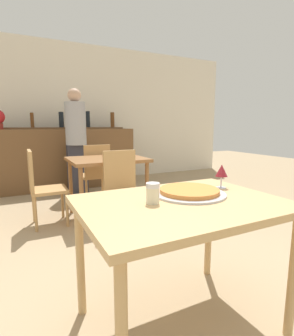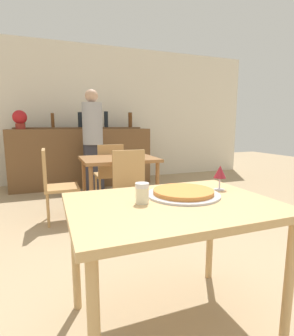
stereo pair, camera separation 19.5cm
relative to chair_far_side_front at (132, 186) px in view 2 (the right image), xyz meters
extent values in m
plane|color=tan|center=(-0.23, -1.49, -0.51)|extent=(16.00, 16.00, 0.00)
cube|color=silver|center=(-0.23, 2.93, 0.89)|extent=(8.00, 0.05, 2.80)
cube|color=tan|center=(-0.23, -1.49, 0.23)|extent=(1.12, 0.82, 0.04)
cylinder|color=tan|center=(0.27, -1.84, -0.15)|extent=(0.05, 0.05, 0.72)
cylinder|color=tan|center=(-0.73, -1.13, -0.15)|extent=(0.05, 0.05, 0.72)
cylinder|color=tan|center=(0.27, -1.13, -0.15)|extent=(0.05, 0.05, 0.72)
cube|color=brown|center=(0.00, 0.55, 0.23)|extent=(0.95, 0.76, 0.04)
cylinder|color=brown|center=(-0.41, 0.23, -0.15)|extent=(0.05, 0.05, 0.72)
cylinder|color=brown|center=(0.41, 0.23, -0.15)|extent=(0.05, 0.05, 0.72)
cylinder|color=brown|center=(-0.41, 0.87, -0.15)|extent=(0.05, 0.05, 0.72)
cylinder|color=brown|center=(0.41, 0.87, -0.15)|extent=(0.05, 0.05, 0.72)
cube|color=brown|center=(-0.23, 2.43, 0.04)|extent=(2.60, 0.56, 1.11)
cube|color=brown|center=(-0.23, 2.57, 0.61)|extent=(2.39, 0.24, 0.03)
cylinder|color=#1E5123|center=(-1.25, 2.57, 0.75)|extent=(0.07, 0.07, 0.25)
cylinder|color=#5B3314|center=(-0.74, 2.57, 0.76)|extent=(0.06, 0.06, 0.26)
cylinder|color=black|center=(-0.23, 2.57, 0.77)|extent=(0.09, 0.09, 0.29)
cylinder|color=black|center=(0.28, 2.57, 0.78)|extent=(0.08, 0.08, 0.31)
cylinder|color=#5B3314|center=(0.79, 2.57, 0.78)|extent=(0.08, 0.08, 0.30)
cube|color=tan|center=(0.00, -0.08, -0.09)|extent=(0.40, 0.40, 0.04)
cube|color=tan|center=(0.00, 0.10, 0.16)|extent=(0.38, 0.04, 0.46)
cylinder|color=tan|center=(-0.17, -0.25, -0.31)|extent=(0.03, 0.03, 0.40)
cylinder|color=tan|center=(0.17, -0.25, -0.31)|extent=(0.03, 0.03, 0.40)
cylinder|color=tan|center=(-0.17, 0.09, -0.31)|extent=(0.03, 0.03, 0.40)
cylinder|color=tan|center=(0.17, 0.09, -0.31)|extent=(0.03, 0.03, 0.40)
cube|color=tan|center=(0.00, 1.18, -0.09)|extent=(0.40, 0.40, 0.04)
cube|color=tan|center=(0.00, 1.00, 0.16)|extent=(0.38, 0.04, 0.46)
cylinder|color=tan|center=(0.17, 1.35, -0.31)|extent=(0.03, 0.03, 0.40)
cylinder|color=tan|center=(-0.17, 1.35, -0.31)|extent=(0.03, 0.03, 0.40)
cylinder|color=tan|center=(0.17, 1.01, -0.31)|extent=(0.03, 0.03, 0.40)
cylinder|color=tan|center=(-0.17, 1.01, -0.31)|extent=(0.03, 0.03, 0.40)
cube|color=tan|center=(-0.72, 0.55, -0.09)|extent=(0.40, 0.40, 0.04)
cube|color=tan|center=(-0.90, 0.55, 0.16)|extent=(0.04, 0.38, 0.46)
cylinder|color=tan|center=(-0.55, 0.38, -0.31)|extent=(0.03, 0.03, 0.40)
cylinder|color=tan|center=(-0.55, 0.72, -0.31)|extent=(0.03, 0.03, 0.40)
cylinder|color=tan|center=(-0.89, 0.38, -0.31)|extent=(0.03, 0.03, 0.40)
cylinder|color=tan|center=(-0.89, 0.72, -0.31)|extent=(0.03, 0.03, 0.40)
cylinder|color=#B7B7BC|center=(-0.11, -1.39, 0.26)|extent=(0.44, 0.44, 0.01)
cylinder|color=#CC7A38|center=(-0.11, -1.39, 0.28)|extent=(0.36, 0.36, 0.02)
cylinder|color=beige|center=(-0.40, -1.45, 0.30)|extent=(0.07, 0.07, 0.09)
cylinder|color=silver|center=(-0.40, -1.45, 0.35)|extent=(0.07, 0.07, 0.02)
cube|color=#2D2D38|center=(-0.11, 1.85, -0.08)|extent=(0.32, 0.18, 0.85)
cylinder|color=#9E9EA3|center=(-0.11, 1.85, 0.69)|extent=(0.34, 0.34, 0.71)
sphere|color=tan|center=(-0.11, 1.85, 1.16)|extent=(0.22, 0.22, 0.22)
cylinder|color=silver|center=(0.18, -1.35, 0.26)|extent=(0.07, 0.07, 0.00)
cylinder|color=silver|center=(0.18, -1.35, 0.30)|extent=(0.01, 0.01, 0.07)
cone|color=maroon|center=(0.18, -1.35, 0.37)|extent=(0.08, 0.08, 0.08)
cylinder|color=maroon|center=(-1.28, 2.38, 0.65)|extent=(0.16, 0.16, 0.10)
sphere|color=red|center=(-1.28, 2.38, 0.80)|extent=(0.24, 0.24, 0.24)
camera|label=1|loc=(-1.03, -2.66, 0.67)|focal=28.00mm
camera|label=2|loc=(-0.85, -2.74, 0.67)|focal=28.00mm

